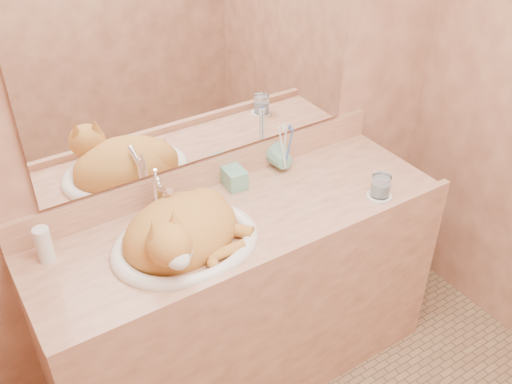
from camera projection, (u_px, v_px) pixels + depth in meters
wall_back at (202, 93)px, 2.08m from camera, size 2.40×0.02×2.50m
vanity_counter at (244, 300)px, 2.36m from camera, size 1.60×0.55×0.85m
mirror at (202, 58)px, 1.99m from camera, size 1.30×0.02×0.80m
sink_basin at (184, 227)px, 1.95m from camera, size 0.61×0.54×0.16m
faucet at (159, 195)px, 2.08m from camera, size 0.08×0.14×0.19m
cat at (181, 230)px, 1.94m from camera, size 0.48×0.42×0.24m
soap_dispenser at (240, 174)px, 2.21m from camera, size 0.08×0.09×0.17m
toothbrush_cup at (285, 164)px, 2.34m from camera, size 0.12×0.12×0.10m
toothbrushes at (286, 145)px, 2.29m from camera, size 0.04×0.04×0.24m
saucer at (379, 196)px, 2.23m from camera, size 0.10×0.10×0.01m
water_glass at (381, 186)px, 2.20m from camera, size 0.07×0.07×0.09m
lotion_bottle at (44, 245)px, 1.89m from camera, size 0.05×0.05×0.13m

